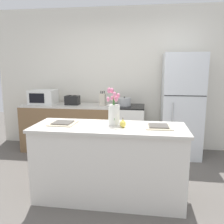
{
  "coord_description": "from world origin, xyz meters",
  "views": [
    {
      "loc": [
        0.42,
        -2.66,
        1.59
      ],
      "look_at": [
        0.0,
        0.25,
        1.03
      ],
      "focal_mm": 38.0,
      "sensor_mm": 36.0,
      "label": 1
    }
  ],
  "objects_px": {
    "cooking_pot": "(124,102)",
    "knife_block": "(103,99)",
    "toaster": "(72,100)",
    "stove_range": "(128,130)",
    "microwave": "(43,97)",
    "refrigerator": "(182,106)",
    "flower_vase": "(114,111)",
    "plate_setting_left": "(63,123)",
    "pear_figurine": "(123,124)",
    "plate_setting_right": "(158,126)"
  },
  "relations": [
    {
      "from": "toaster",
      "to": "microwave",
      "type": "bearing_deg",
      "value": 179.38
    },
    {
      "from": "stove_range",
      "to": "toaster",
      "type": "xyz_separation_m",
      "value": [
        -1.04,
        -0.01,
        0.53
      ]
    },
    {
      "from": "plate_setting_left",
      "to": "knife_block",
      "type": "relative_size",
      "value": 1.17
    },
    {
      "from": "plate_setting_left",
      "to": "microwave",
      "type": "relative_size",
      "value": 0.66
    },
    {
      "from": "refrigerator",
      "to": "plate_setting_left",
      "type": "height_order",
      "value": "refrigerator"
    },
    {
      "from": "plate_setting_right",
      "to": "cooking_pot",
      "type": "height_order",
      "value": "cooking_pot"
    },
    {
      "from": "plate_setting_right",
      "to": "knife_block",
      "type": "relative_size",
      "value": 1.17
    },
    {
      "from": "plate_setting_left",
      "to": "cooking_pot",
      "type": "relative_size",
      "value": 1.29
    },
    {
      "from": "refrigerator",
      "to": "toaster",
      "type": "xyz_separation_m",
      "value": [
        -1.99,
        -0.01,
        0.07
      ]
    },
    {
      "from": "toaster",
      "to": "cooking_pot",
      "type": "height_order",
      "value": "toaster"
    },
    {
      "from": "refrigerator",
      "to": "toaster",
      "type": "relative_size",
      "value": 6.51
    },
    {
      "from": "plate_setting_left",
      "to": "toaster",
      "type": "xyz_separation_m",
      "value": [
        -0.37,
        1.57,
        0.06
      ]
    },
    {
      "from": "flower_vase",
      "to": "plate_setting_right",
      "type": "relative_size",
      "value": 1.41
    },
    {
      "from": "flower_vase",
      "to": "toaster",
      "type": "distance_m",
      "value": 1.82
    },
    {
      "from": "toaster",
      "to": "plate_setting_right",
      "type": "bearing_deg",
      "value": -46.01
    },
    {
      "from": "stove_range",
      "to": "microwave",
      "type": "relative_size",
      "value": 1.86
    },
    {
      "from": "stove_range",
      "to": "flower_vase",
      "type": "bearing_deg",
      "value": -91.9
    },
    {
      "from": "cooking_pot",
      "to": "plate_setting_left",
      "type": "bearing_deg",
      "value": -110.69
    },
    {
      "from": "stove_range",
      "to": "refrigerator",
      "type": "bearing_deg",
      "value": 0.04
    },
    {
      "from": "knife_block",
      "to": "flower_vase",
      "type": "bearing_deg",
      "value": -74.69
    },
    {
      "from": "refrigerator",
      "to": "microwave",
      "type": "relative_size",
      "value": 3.8
    },
    {
      "from": "pear_figurine",
      "to": "plate_setting_right",
      "type": "height_order",
      "value": "pear_figurine"
    },
    {
      "from": "plate_setting_left",
      "to": "stove_range",
      "type": "bearing_deg",
      "value": 66.92
    },
    {
      "from": "stove_range",
      "to": "pear_figurine",
      "type": "distance_m",
      "value": 1.72
    },
    {
      "from": "toaster",
      "to": "cooking_pot",
      "type": "relative_size",
      "value": 1.14
    },
    {
      "from": "plate_setting_left",
      "to": "cooking_pot",
      "type": "height_order",
      "value": "cooking_pot"
    },
    {
      "from": "toaster",
      "to": "knife_block",
      "type": "distance_m",
      "value": 0.58
    },
    {
      "from": "cooking_pot",
      "to": "knife_block",
      "type": "bearing_deg",
      "value": -174.31
    },
    {
      "from": "plate_setting_right",
      "to": "knife_block",
      "type": "xyz_separation_m",
      "value": [
        -0.94,
        1.56,
        0.08
      ]
    },
    {
      "from": "stove_range",
      "to": "cooking_pot",
      "type": "bearing_deg",
      "value": 160.37
    },
    {
      "from": "stove_range",
      "to": "cooking_pot",
      "type": "height_order",
      "value": "cooking_pot"
    },
    {
      "from": "pear_figurine",
      "to": "microwave",
      "type": "height_order",
      "value": "microwave"
    },
    {
      "from": "stove_range",
      "to": "refrigerator",
      "type": "height_order",
      "value": "refrigerator"
    },
    {
      "from": "pear_figurine",
      "to": "knife_block",
      "type": "relative_size",
      "value": 0.42
    },
    {
      "from": "plate_setting_right",
      "to": "knife_block",
      "type": "bearing_deg",
      "value": 120.97
    },
    {
      "from": "refrigerator",
      "to": "knife_block",
      "type": "relative_size",
      "value": 6.75
    },
    {
      "from": "refrigerator",
      "to": "toaster",
      "type": "height_order",
      "value": "refrigerator"
    },
    {
      "from": "toaster",
      "to": "microwave",
      "type": "distance_m",
      "value": 0.58
    },
    {
      "from": "stove_range",
      "to": "toaster",
      "type": "height_order",
      "value": "toaster"
    },
    {
      "from": "pear_figurine",
      "to": "microwave",
      "type": "relative_size",
      "value": 0.24
    },
    {
      "from": "stove_range",
      "to": "microwave",
      "type": "height_order",
      "value": "microwave"
    },
    {
      "from": "plate_setting_left",
      "to": "refrigerator",
      "type": "bearing_deg",
      "value": 44.19
    },
    {
      "from": "flower_vase",
      "to": "microwave",
      "type": "relative_size",
      "value": 0.93
    },
    {
      "from": "stove_range",
      "to": "microwave",
      "type": "bearing_deg",
      "value": -179.98
    },
    {
      "from": "stove_range",
      "to": "plate_setting_right",
      "type": "height_order",
      "value": "plate_setting_right"
    },
    {
      "from": "plate_setting_right",
      "to": "toaster",
      "type": "bearing_deg",
      "value": 133.99
    },
    {
      "from": "cooking_pot",
      "to": "toaster",
      "type": "bearing_deg",
      "value": -178.18
    },
    {
      "from": "stove_range",
      "to": "plate_setting_left",
      "type": "relative_size",
      "value": 2.81
    },
    {
      "from": "refrigerator",
      "to": "plate_setting_right",
      "type": "relative_size",
      "value": 5.75
    },
    {
      "from": "plate_setting_left",
      "to": "microwave",
      "type": "distance_m",
      "value": 1.84
    }
  ]
}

